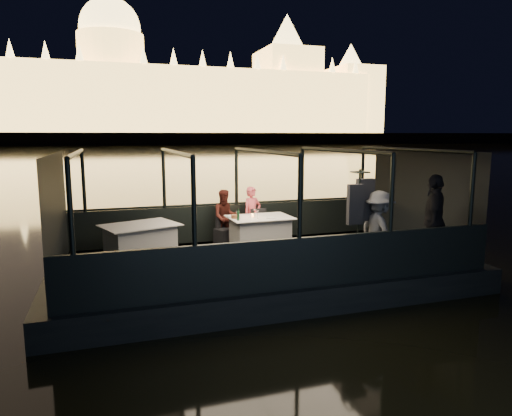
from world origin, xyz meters
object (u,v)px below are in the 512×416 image
object	(u,v)px
chair_port_left	(224,227)
person_woman_coral	(252,212)
person_man_maroon	(225,214)
dining_table_central	(260,233)
dining_table_aft	(141,243)
coat_stand	(358,225)
passenger_stripe	(379,228)
passenger_dark	(433,225)
chair_port_right	(261,226)
wine_bottle	(238,214)

from	to	relation	value
chair_port_left	person_woman_coral	xyz separation A→B (m)	(0.74, 0.07, 0.30)
person_woman_coral	person_man_maroon	size ratio (longest dim) A/B	1.04
dining_table_central	dining_table_aft	distance (m)	2.72
dining_table_central	coat_stand	size ratio (longest dim) A/B	0.73
dining_table_central	passenger_stripe	world-z (taller)	passenger_stripe
dining_table_aft	coat_stand	bearing A→B (deg)	-25.84
chair_port_left	passenger_dark	size ratio (longest dim) A/B	0.43
passenger_stripe	passenger_dark	size ratio (longest dim) A/B	0.84
passenger_stripe	coat_stand	bearing A→B (deg)	68.11
chair_port_right	dining_table_aft	bearing A→B (deg)	-170.12
chair_port_left	passenger_stripe	xyz separation A→B (m)	(2.39, -2.93, 0.40)
dining_table_aft	passenger_stripe	distance (m)	4.89
chair_port_right	passenger_dark	xyz separation A→B (m)	(2.74, -2.80, 0.40)
person_man_maroon	passenger_dark	size ratio (longest dim) A/B	0.71
dining_table_aft	passenger_stripe	bearing A→B (deg)	-25.23
dining_table_central	chair_port_right	xyz separation A→B (m)	(0.16, 0.45, 0.06)
chair_port_left	passenger_dark	bearing A→B (deg)	-64.22
coat_stand	person_woman_coral	size ratio (longest dim) A/B	1.43
passenger_stripe	dining_table_central	bearing A→B (deg)	33.20
chair_port_right	passenger_dark	size ratio (longest dim) A/B	0.45
chair_port_left	coat_stand	size ratio (longest dim) A/B	0.40
person_woman_coral	passenger_dark	bearing A→B (deg)	-67.44
chair_port_right	passenger_stripe	world-z (taller)	passenger_stripe
passenger_stripe	passenger_dark	bearing A→B (deg)	-96.66
dining_table_aft	person_man_maroon	distance (m)	2.32
chair_port_right	person_woman_coral	xyz separation A→B (m)	(-0.13, 0.27, 0.30)
chair_port_right	wine_bottle	size ratio (longest dim) A/B	3.16
dining_table_central	chair_port_left	distance (m)	0.96
dining_table_central	person_woman_coral	size ratio (longest dim) A/B	1.04
person_man_maroon	coat_stand	bearing A→B (deg)	-52.59
passenger_stripe	chair_port_left	bearing A→B (deg)	35.90
dining_table_aft	chair_port_right	xyz separation A→B (m)	(2.88, 0.66, 0.06)
chair_port_right	passenger_dark	world-z (taller)	passenger_dark
coat_stand	person_woman_coral	distance (m)	3.14
person_woman_coral	dining_table_aft	bearing A→B (deg)	178.25
wine_bottle	dining_table_aft	bearing A→B (deg)	178.29
person_woman_coral	person_man_maroon	xyz separation A→B (m)	(-0.67, 0.04, 0.00)
person_man_maroon	passenger_stripe	world-z (taller)	passenger_stripe
chair_port_right	wine_bottle	distance (m)	1.15
person_woman_coral	person_man_maroon	distance (m)	0.67
person_man_maroon	dining_table_aft	bearing A→B (deg)	-151.29
wine_bottle	person_man_maroon	bearing A→B (deg)	91.97
chair_port_left	person_man_maroon	world-z (taller)	person_man_maroon
dining_table_central	person_man_maroon	size ratio (longest dim) A/B	1.09
chair_port_left	chair_port_right	xyz separation A→B (m)	(0.87, -0.20, 0.00)
dining_table_aft	chair_port_left	distance (m)	2.19
chair_port_left	dining_table_aft	bearing A→B (deg)	178.79
chair_port_left	coat_stand	world-z (taller)	coat_stand
wine_bottle	person_woman_coral	bearing A→B (deg)	57.29
dining_table_central	person_man_maroon	distance (m)	1.05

